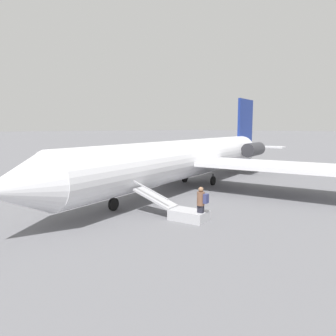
# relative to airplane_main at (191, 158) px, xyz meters

# --- Properties ---
(ground_plane) EXTENTS (600.00, 600.00, 0.00)m
(ground_plane) POSITION_rel_airplane_main_xyz_m (0.94, 0.30, -2.21)
(ground_plane) COLOR slate
(airplane_main) EXTENTS (29.72, 22.91, 7.37)m
(airplane_main) POSITION_rel_airplane_main_xyz_m (0.00, 0.00, 0.00)
(airplane_main) COLOR silver
(airplane_main) RESTS_ON ground
(boarding_stairs) EXTENTS (2.20, 4.13, 1.79)m
(boarding_stairs) POSITION_rel_airplane_main_xyz_m (6.48, 6.21, -1.82)
(boarding_stairs) COLOR #B2B2B7
(boarding_stairs) RESTS_ON ground
(passenger) EXTENTS (0.42, 0.57, 1.74)m
(passenger) POSITION_rel_airplane_main_xyz_m (6.21, 7.33, -1.20)
(passenger) COLOR #23232D
(passenger) RESTS_ON ground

